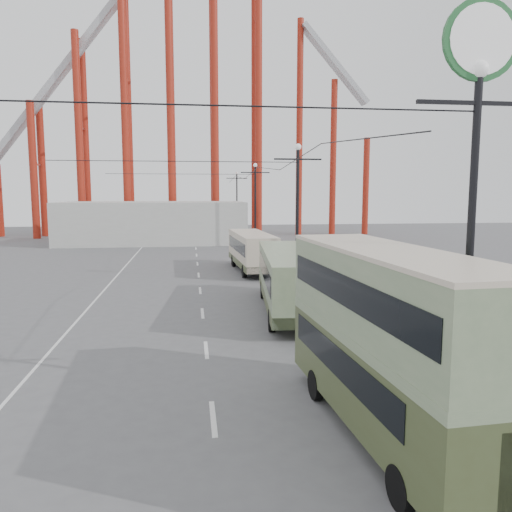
{
  "coord_description": "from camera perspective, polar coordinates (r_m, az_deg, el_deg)",
  "views": [
    {
      "loc": [
        -1.52,
        -14.92,
        6.09
      ],
      "look_at": [
        1.64,
        9.2,
        3.0
      ],
      "focal_mm": 35.0,
      "sensor_mm": 36.0,
      "label": 1
    }
  ],
  "objects": [
    {
      "name": "road_markings",
      "position": [
        35.16,
        -6.29,
        -2.77
      ],
      "size": [
        12.52,
        120.0,
        0.01
      ],
      "color": "silver",
      "rests_on": "ground"
    },
    {
      "name": "single_decker_green",
      "position": [
        25.63,
        3.77,
        -2.49
      ],
      "size": [
        3.54,
        11.26,
        3.13
      ],
      "rotation": [
        0.0,
        0.0,
        -0.09
      ],
      "color": "#6C805E",
      "rests_on": "ground"
    },
    {
      "name": "fairground_shed",
      "position": [
        62.19,
        -11.62,
        3.78
      ],
      "size": [
        22.0,
        10.0,
        5.0
      ],
      "primitive_type": "cube",
      "color": "#AFB0AA",
      "rests_on": "ground"
    },
    {
      "name": "double_decker_bus",
      "position": [
        12.82,
        14.76,
        -8.53
      ],
      "size": [
        2.78,
        8.95,
        4.74
      ],
      "rotation": [
        0.0,
        0.0,
        0.06
      ],
      "color": "#3C4525",
      "rests_on": "ground"
    },
    {
      "name": "pedestrian",
      "position": [
        22.86,
        4.56,
        -6.13
      ],
      "size": [
        0.68,
        0.54,
        1.62
      ],
      "primitive_type": "imported",
      "rotation": [
        0.0,
        0.0,
        3.42
      ],
      "color": "black",
      "rests_on": "ground"
    },
    {
      "name": "lamp_post_far",
      "position": [
        55.4,
        -0.09,
        5.78
      ],
      "size": [
        3.2,
        0.44,
        9.32
      ],
      "color": "black",
      "rests_on": "ground"
    },
    {
      "name": "roller_coaster",
      "position": [
        73.77,
        -8.56,
        20.35
      ],
      "size": [
        52.95,
        5.0,
        55.48
      ],
      "color": "maroon",
      "rests_on": "ground"
    },
    {
      "name": "lamp_post_distant",
      "position": [
        77.26,
        -2.2,
        6.18
      ],
      "size": [
        3.2,
        0.44,
        9.32
      ],
      "color": "black",
      "rests_on": "ground"
    },
    {
      "name": "lamp_post_near",
      "position": [
        14.0,
        23.93,
        13.91
      ],
      "size": [
        3.2,
        0.44,
        10.8
      ],
      "color": "black",
      "rests_on": "ground"
    },
    {
      "name": "single_decker_cream",
      "position": [
        38.92,
        -0.49,
        0.73
      ],
      "size": [
        2.9,
        9.69,
        2.98
      ],
      "rotation": [
        0.0,
        0.0,
        0.05
      ],
      "color": "beige",
      "rests_on": "ground"
    },
    {
      "name": "lamp_post_mid",
      "position": [
        33.71,
        4.75,
        4.81
      ],
      "size": [
        3.2,
        0.44,
        9.32
      ],
      "color": "black",
      "rests_on": "ground"
    },
    {
      "name": "ground",
      "position": [
        16.19,
        -1.58,
        -14.86
      ],
      "size": [
        160.0,
        160.0,
        0.0
      ],
      "primitive_type": "plane",
      "color": "#555558",
      "rests_on": "ground"
    }
  ]
}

